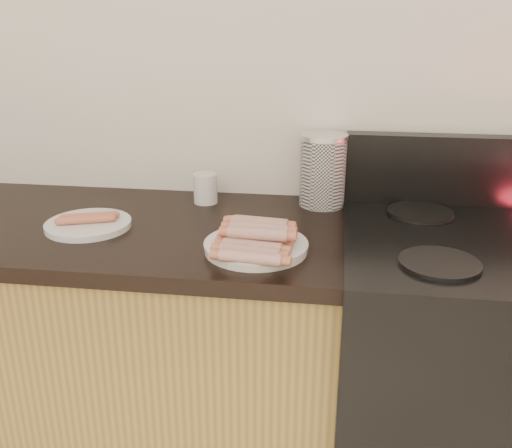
# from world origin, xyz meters

# --- Properties ---
(wall_back) EXTENTS (4.00, 0.04, 2.60)m
(wall_back) POSITION_xyz_m (0.00, 2.00, 1.30)
(wall_back) COLOR silver
(wall_back) RESTS_ON ground
(stove) EXTENTS (0.76, 0.65, 0.91)m
(stove) POSITION_xyz_m (0.78, 1.68, 0.46)
(stove) COLOR black
(stove) RESTS_ON floor
(stove_panel) EXTENTS (0.76, 0.06, 0.20)m
(stove_panel) POSITION_xyz_m (0.78, 1.96, 1.01)
(stove_panel) COLOR black
(stove_panel) RESTS_ON stove
(burner_near_left) EXTENTS (0.18, 0.18, 0.01)m
(burner_near_left) POSITION_xyz_m (0.61, 1.51, 0.92)
(burner_near_left) COLOR black
(burner_near_left) RESTS_ON stove
(burner_far_left) EXTENTS (0.18, 0.18, 0.01)m
(burner_far_left) POSITION_xyz_m (0.61, 1.84, 0.92)
(burner_far_left) COLOR black
(burner_far_left) RESTS_ON stove
(main_plate) EXTENTS (0.32, 0.32, 0.02)m
(main_plate) POSITION_xyz_m (0.19, 1.55, 0.91)
(main_plate) COLOR white
(main_plate) RESTS_ON counter_slab
(side_plate) EXTENTS (0.28, 0.28, 0.02)m
(side_plate) POSITION_xyz_m (-0.27, 1.65, 0.91)
(side_plate) COLOR white
(side_plate) RESTS_ON counter_slab
(hotdog_pile) EXTENTS (0.14, 0.27, 0.06)m
(hotdog_pile) POSITION_xyz_m (0.19, 1.55, 0.94)
(hotdog_pile) COLOR brown
(hotdog_pile) RESTS_ON main_plate
(plain_sausages) EXTENTS (0.14, 0.09, 0.02)m
(plain_sausages) POSITION_xyz_m (-0.27, 1.65, 0.93)
(plain_sausages) COLOR #D17342
(plain_sausages) RESTS_ON side_plate
(canister) EXTENTS (0.14, 0.14, 0.21)m
(canister) POSITION_xyz_m (0.34, 1.92, 1.01)
(canister) COLOR white
(canister) RESTS_ON counter_slab
(mug) EXTENTS (0.09, 0.09, 0.09)m
(mug) POSITION_xyz_m (-0.01, 1.89, 0.94)
(mug) COLOR white
(mug) RESTS_ON counter_slab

